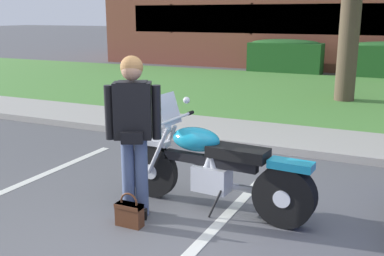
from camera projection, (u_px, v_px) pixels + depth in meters
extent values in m
plane|color=#565659|center=(188.00, 249.00, 4.18)|extent=(140.00, 140.00, 0.00)
cube|color=#ADA89E|center=(279.00, 149.00, 7.12)|extent=(60.00, 0.20, 0.12)
cube|color=#ADA89E|center=(292.00, 137.00, 7.87)|extent=(60.00, 1.50, 0.08)
cube|color=#518E3D|center=(332.00, 95.00, 12.01)|extent=(60.00, 7.90, 0.06)
cube|color=silver|center=(202.00, 241.00, 4.33)|extent=(0.20, 4.40, 0.01)
cylinder|color=black|center=(152.00, 170.00, 5.34)|extent=(0.65, 0.15, 0.64)
cylinder|color=silver|center=(152.00, 170.00, 5.34)|extent=(0.19, 0.13, 0.18)
cylinder|color=black|center=(284.00, 196.00, 4.59)|extent=(0.65, 0.23, 0.64)
cylinder|color=silver|center=(284.00, 196.00, 4.59)|extent=(0.19, 0.21, 0.18)
cube|color=silver|center=(152.00, 142.00, 5.26)|extent=(0.45, 0.17, 0.06)
cube|color=teal|center=(291.00, 165.00, 4.48)|extent=(0.45, 0.23, 0.08)
cylinder|color=silver|center=(158.00, 151.00, 5.14)|extent=(0.31, 0.07, 0.58)
cylinder|color=silver|center=(166.00, 148.00, 5.28)|extent=(0.31, 0.07, 0.58)
sphere|color=silver|center=(164.00, 128.00, 5.13)|extent=(0.17, 0.17, 0.17)
cylinder|color=silver|center=(175.00, 119.00, 5.03)|extent=(0.09, 0.72, 0.03)
cylinder|color=black|center=(157.00, 126.00, 4.73)|extent=(0.05, 0.10, 0.04)
cylinder|color=black|center=(191.00, 113.00, 5.34)|extent=(0.05, 0.10, 0.04)
sphere|color=silver|center=(158.00, 109.00, 4.75)|extent=(0.08, 0.08, 0.08)
sphere|color=silver|center=(186.00, 100.00, 5.26)|extent=(0.08, 0.08, 0.08)
cube|color=#B2BCC6|center=(168.00, 109.00, 5.05)|extent=(0.17, 0.37, 0.35)
cube|color=black|center=(210.00, 161.00, 4.93)|extent=(1.10, 0.18, 0.10)
ellipsoid|color=teal|center=(196.00, 139.00, 4.96)|extent=(0.58, 0.36, 0.26)
cube|color=black|center=(238.00, 153.00, 4.74)|extent=(0.66, 0.33, 0.12)
cube|color=silver|center=(212.00, 179.00, 4.96)|extent=(0.42, 0.27, 0.28)
cylinder|color=silver|center=(209.00, 164.00, 4.94)|extent=(0.18, 0.13, 0.21)
cylinder|color=silver|center=(215.00, 165.00, 4.91)|extent=(0.18, 0.13, 0.21)
cylinder|color=silver|center=(248.00, 189.00, 4.93)|extent=(0.60, 0.12, 0.08)
cylinder|color=silver|center=(266.00, 193.00, 4.84)|extent=(0.60, 0.12, 0.08)
cylinder|color=black|center=(215.00, 204.00, 4.82)|extent=(0.13, 0.11, 0.30)
cube|color=black|center=(142.00, 211.00, 4.88)|extent=(0.20, 0.26, 0.10)
cube|color=black|center=(129.00, 211.00, 4.88)|extent=(0.20, 0.26, 0.10)
cylinder|color=#47567A|center=(142.00, 177.00, 4.80)|extent=(0.14, 0.14, 0.86)
cylinder|color=#47567A|center=(128.00, 177.00, 4.80)|extent=(0.14, 0.14, 0.86)
cube|color=black|center=(133.00, 111.00, 4.63)|extent=(0.44, 0.36, 0.58)
cube|color=black|center=(132.00, 84.00, 4.56)|extent=(0.36, 0.31, 0.06)
sphere|color=#A87A5B|center=(132.00, 70.00, 4.53)|extent=(0.21, 0.21, 0.21)
sphere|color=olive|center=(132.00, 67.00, 4.54)|extent=(0.23, 0.23, 0.23)
cube|color=black|center=(132.00, 138.00, 4.56)|extent=(0.24, 0.19, 0.12)
cylinder|color=black|center=(156.00, 112.00, 4.64)|extent=(0.09, 0.09, 0.56)
cylinder|color=black|center=(109.00, 113.00, 4.63)|extent=(0.09, 0.09, 0.56)
cube|color=#562D19|center=(129.00, 215.00, 4.63)|extent=(0.28, 0.12, 0.24)
cube|color=#562D19|center=(129.00, 206.00, 4.60)|extent=(0.28, 0.13, 0.04)
torus|color=#562D19|center=(129.00, 202.00, 4.59)|extent=(0.20, 0.02, 0.20)
cylinder|color=#4C3D2D|center=(349.00, 35.00, 10.80)|extent=(0.48, 0.48, 3.25)
cube|color=#235623|center=(285.00, 58.00, 16.63)|extent=(2.65, 0.90, 1.10)
ellipsoid|color=#235623|center=(286.00, 43.00, 16.50)|extent=(2.52, 0.84, 0.28)
cube|color=brown|center=(359.00, 22.00, 20.88)|extent=(20.59, 10.52, 3.52)
cube|color=#1E282D|center=(346.00, 19.00, 16.23)|extent=(17.50, 0.06, 1.10)
cube|color=brown|center=(172.00, 19.00, 19.08)|extent=(0.08, 0.04, 1.20)
cube|color=brown|center=(252.00, 19.00, 17.65)|extent=(0.08, 0.04, 1.20)
cube|color=brown|center=(346.00, 19.00, 16.22)|extent=(0.08, 0.04, 1.20)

